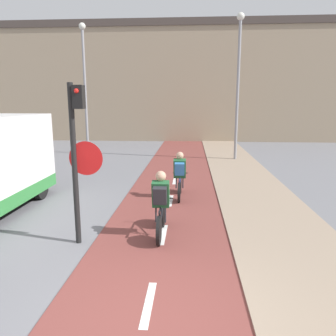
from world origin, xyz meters
TOP-DOWN VIEW (x-y plane):
  - ground_plane at (0.00, 0.00)m, footprint 120.00×120.00m
  - bike_lane at (0.00, 0.00)m, footprint 2.79×60.00m
  - building_row_background at (0.00, 23.09)m, footprint 60.00×5.20m
  - traffic_light_pole at (-1.62, 2.51)m, footprint 0.67×0.25m
  - street_lamp_far at (-5.24, 14.36)m, footprint 0.36×0.36m
  - street_lamp_sidewalk at (2.80, 12.80)m, footprint 0.36×0.36m
  - cyclist_near at (-0.05, 2.97)m, footprint 0.46×1.61m
  - cyclist_far at (0.25, 5.85)m, footprint 0.46×1.56m

SIDE VIEW (x-z plane):
  - ground_plane at x=0.00m, z-range 0.00..0.00m
  - bike_lane at x=0.00m, z-range 0.00..0.02m
  - cyclist_far at x=0.25m, z-range -0.01..1.39m
  - cyclist_near at x=-0.05m, z-range -0.02..1.41m
  - traffic_light_pole at x=-1.62m, z-range 0.38..3.58m
  - street_lamp_sidewalk at x=2.80m, z-range 0.76..7.70m
  - street_lamp_far at x=-5.24m, z-range 0.76..7.73m
  - building_row_background at x=0.00m, z-range 0.01..8.63m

